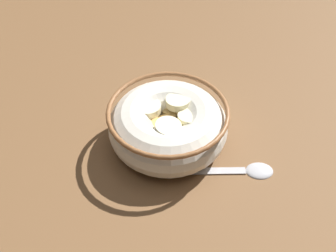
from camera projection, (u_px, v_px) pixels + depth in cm
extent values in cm
cube|color=brown|center=(168.00, 147.00, 58.51)|extent=(139.61, 139.61, 2.00)
cylinder|color=silver|center=(168.00, 140.00, 57.58)|extent=(8.34, 8.34, 0.60)
torus|color=silver|center=(168.00, 126.00, 55.71)|extent=(15.16, 15.16, 5.83)
torus|color=brown|center=(168.00, 112.00, 53.83)|extent=(15.31, 15.31, 0.60)
cylinder|color=white|center=(168.00, 125.00, 55.57)|extent=(11.67, 11.67, 0.40)
cube|color=tan|center=(153.00, 124.00, 54.62)|extent=(2.40, 2.40, 0.89)
cube|color=tan|center=(183.00, 139.00, 52.95)|extent=(2.05, 2.00, 1.00)
cube|color=#AD7F42|center=(159.00, 102.00, 57.75)|extent=(2.73, 2.75, 1.04)
cube|color=#B78947|center=(202.00, 114.00, 56.20)|extent=(2.65, 2.66, 0.92)
cube|color=tan|center=(172.00, 113.00, 56.34)|extent=(2.57, 2.51, 1.10)
cube|color=tan|center=(161.00, 137.00, 53.45)|extent=(2.49, 2.47, 0.92)
cube|color=#B78947|center=(133.00, 135.00, 53.49)|extent=(2.73, 2.74, 0.98)
cube|color=tan|center=(172.00, 122.00, 55.00)|extent=(2.68, 2.71, 1.09)
cube|color=tan|center=(183.00, 103.00, 57.36)|extent=(2.75, 2.76, 1.04)
cube|color=#AD7F42|center=(151.00, 109.00, 56.51)|extent=(1.99, 2.05, 1.03)
cube|color=tan|center=(138.00, 120.00, 55.38)|extent=(2.04, 2.06, 0.91)
cylinder|color=beige|center=(190.00, 118.00, 54.14)|extent=(3.32, 3.35, 1.67)
cylinder|color=#F9EFC6|center=(168.00, 128.00, 52.32)|extent=(3.35, 3.38, 1.41)
cylinder|color=#F9EFC6|center=(149.00, 108.00, 55.49)|extent=(4.31, 4.36, 1.27)
cylinder|color=#F4EABC|center=(178.00, 102.00, 55.70)|extent=(4.07, 4.09, 1.29)
cylinder|color=beige|center=(140.00, 129.00, 52.85)|extent=(4.49, 4.54, 1.28)
cylinder|color=beige|center=(188.00, 136.00, 52.11)|extent=(4.04, 4.09, 1.57)
ellipsoid|color=#B7B7BC|center=(260.00, 169.00, 54.10)|extent=(4.31, 4.35, 0.80)
cube|color=#B7B7BC|center=(199.00, 171.00, 54.20)|extent=(8.53, 9.07, 0.36)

